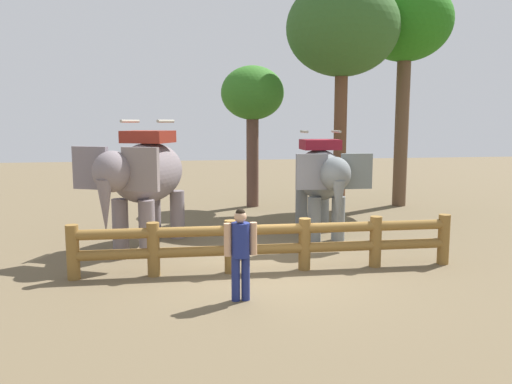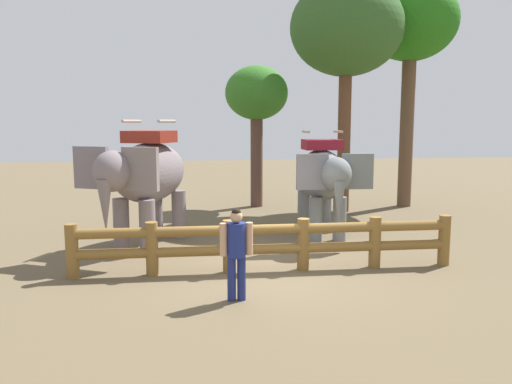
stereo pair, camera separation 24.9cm
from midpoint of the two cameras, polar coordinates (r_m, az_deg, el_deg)
name	(u,v)px [view 2 (the right image)]	position (r m, az deg, el deg)	size (l,w,h in m)	color
ground_plane	(267,272)	(10.20, 1.96, -9.00)	(60.00, 60.00, 0.00)	brown
log_fence	(266,242)	(10.13, 1.88, -5.58)	(7.69, 0.40, 1.05)	brown
elephant_near_left	(146,176)	(12.28, -11.68, 1.78)	(2.71, 3.55, 3.01)	slate
elephant_center	(323,178)	(13.19, 8.07, 1.61)	(1.82, 3.19, 2.74)	slate
tourist_woman_in_black	(236,248)	(8.43, -1.36, -6.25)	(0.55, 0.31, 1.56)	navy
tree_far_left	(347,30)	(17.22, 10.54, 17.44)	(3.61, 3.61, 7.47)	brown
tree_back_center	(411,26)	(18.87, 17.34, 17.36)	(3.14, 3.14, 7.68)	brown
tree_far_right	(257,97)	(17.76, 0.48, 10.58)	(2.17, 2.17, 4.87)	brown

